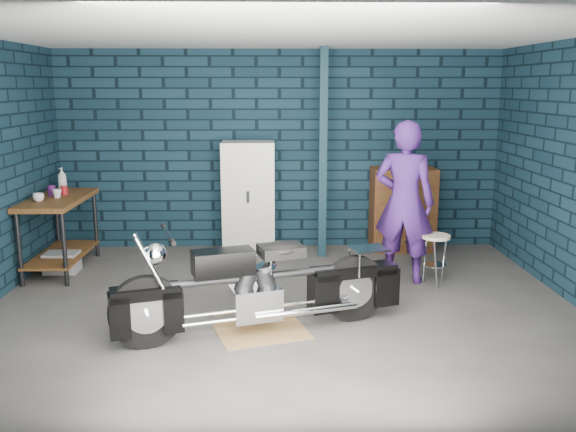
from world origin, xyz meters
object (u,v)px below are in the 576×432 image
object	(u,v)px
workbench	(61,234)
shop_stool	(435,260)
person	(404,202)
tool_chest	(403,210)
locker	(249,197)
motorcycle	(262,279)
storage_bin	(62,262)

from	to	relation	value
workbench	shop_stool	xyz separation A→B (m)	(4.41, -0.67, -0.16)
person	tool_chest	size ratio (longest dim) A/B	1.64
workbench	locker	xyz separation A→B (m)	(2.26, 0.83, 0.29)
person	locker	size ratio (longest dim) A/B	1.24
motorcycle	shop_stool	size ratio (longest dim) A/B	3.94
shop_stool	locker	bearing A→B (deg)	145.08
person	storage_bin	xyz separation A→B (m)	(-4.05, 0.42, -0.80)
workbench	shop_stool	world-z (taller)	workbench
shop_stool	person	bearing A→B (deg)	152.98
storage_bin	person	bearing A→B (deg)	-5.88
person	shop_stool	size ratio (longest dim) A/B	3.18
person	tool_chest	world-z (taller)	person
motorcycle	shop_stool	xyz separation A→B (m)	(1.93, 1.32, -0.22)
motorcycle	workbench	bearing A→B (deg)	123.98
workbench	locker	world-z (taller)	locker
person	shop_stool	bearing A→B (deg)	174.07
person	workbench	bearing A→B (deg)	14.05
storage_bin	workbench	bearing A→B (deg)	103.23
motorcycle	tool_chest	world-z (taller)	tool_chest
motorcycle	shop_stool	world-z (taller)	motorcycle
person	locker	bearing A→B (deg)	-15.15
motorcycle	storage_bin	world-z (taller)	motorcycle
locker	storage_bin	bearing A→B (deg)	-157.79
motorcycle	person	size ratio (longest dim) A/B	1.24
workbench	shop_stool	distance (m)	4.46
tool_chest	workbench	bearing A→B (deg)	-169.23
locker	shop_stool	distance (m)	2.66
workbench	tool_chest	size ratio (longest dim) A/B	1.24
tool_chest	shop_stool	size ratio (longest dim) A/B	1.94
motorcycle	tool_chest	size ratio (longest dim) A/B	2.03
motorcycle	person	distance (m)	2.22
storage_bin	locker	world-z (taller)	locker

